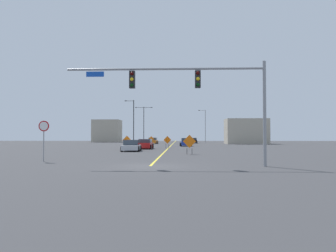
# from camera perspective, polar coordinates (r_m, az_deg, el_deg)

# --- Properties ---
(ground) EXTENTS (204.95, 204.95, 0.00)m
(ground) POSITION_cam_1_polar(r_m,az_deg,el_deg) (20.66, -3.01, -6.75)
(ground) COLOR #38383A
(road_centre_stripe) EXTENTS (0.16, 113.86, 0.01)m
(road_centre_stripe) POSITION_cam_1_polar(r_m,az_deg,el_deg) (77.47, 0.79, -3.01)
(road_centre_stripe) COLOR yellow
(road_centre_stripe) RESTS_ON ground
(traffic_signal_assembly) EXTENTS (12.10, 0.44, 6.35)m
(traffic_signal_assembly) POSITION_cam_1_polar(r_m,az_deg,el_deg) (20.72, 4.66, 6.55)
(traffic_signal_assembly) COLOR gray
(traffic_signal_assembly) RESTS_ON ground
(stop_sign) EXTENTS (0.76, 0.07, 2.91)m
(stop_sign) POSITION_cam_1_polar(r_m,az_deg,el_deg) (25.62, -20.17, -1.09)
(stop_sign) COLOR gray
(stop_sign) RESTS_ON ground
(street_lamp_mid_right) EXTENTS (4.53, 0.24, 9.34)m
(street_lamp_mid_right) POSITION_cam_1_polar(r_m,az_deg,el_deg) (87.94, -4.10, 0.75)
(street_lamp_mid_right) COLOR black
(street_lamp_mid_right) RESTS_ON ground
(street_lamp_far_right) EXTENTS (1.89, 0.24, 9.02)m
(street_lamp_far_right) POSITION_cam_1_polar(r_m,az_deg,el_deg) (68.34, -5.91, 0.95)
(street_lamp_far_right) COLOR black
(street_lamp_far_right) RESTS_ON ground
(street_lamp_mid_left) EXTENTS (1.96, 0.24, 8.94)m
(street_lamp_mid_left) POSITION_cam_1_polar(r_m,az_deg,el_deg) (92.92, 6.22, 0.24)
(street_lamp_mid_left) COLOR gray
(street_lamp_mid_left) RESTS_ON ground
(construction_sign_left_lane) EXTENTS (1.31, 0.21, 1.94)m
(construction_sign_left_lane) POSITION_cam_1_polar(r_m,az_deg,el_deg) (33.75, 3.63, -2.73)
(construction_sign_left_lane) COLOR orange
(construction_sign_left_lane) RESTS_ON ground
(construction_sign_median_near) EXTENTS (1.22, 0.07, 1.85)m
(construction_sign_median_near) POSITION_cam_1_polar(r_m,az_deg,el_deg) (44.85, -6.92, -2.52)
(construction_sign_median_near) COLOR orange
(construction_sign_median_near) RESTS_ON ground
(construction_sign_right_lane) EXTENTS (1.14, 0.21, 1.81)m
(construction_sign_right_lane) POSITION_cam_1_polar(r_m,az_deg,el_deg) (50.06, -0.11, -2.46)
(construction_sign_right_lane) COLOR orange
(construction_sign_right_lane) RESTS_ON ground
(construction_sign_left_shoulder) EXTENTS (1.13, 0.15, 1.76)m
(construction_sign_left_shoulder) POSITION_cam_1_polar(r_m,az_deg,el_deg) (69.27, -2.83, -2.27)
(construction_sign_left_shoulder) COLOR orange
(construction_sign_left_shoulder) RESTS_ON ground
(car_red_far) EXTENTS (2.11, 4.38, 1.38)m
(car_red_far) POSITION_cam_1_polar(r_m,az_deg,el_deg) (47.65, -3.86, -3.06)
(car_red_far) COLOR red
(car_red_far) RESTS_ON ground
(car_orange_approaching) EXTENTS (2.32, 4.48, 1.41)m
(car_orange_approaching) POSITION_cam_1_polar(r_m,az_deg,el_deg) (78.38, -2.58, -2.53)
(car_orange_approaching) COLOR orange
(car_orange_approaching) RESTS_ON ground
(car_silver_near) EXTENTS (2.30, 4.61, 1.35)m
(car_silver_near) POSITION_cam_1_polar(r_m,az_deg,el_deg) (40.92, -6.16, -3.31)
(car_silver_near) COLOR #B7BABF
(car_silver_near) RESTS_ON ground
(car_blue_distant) EXTENTS (2.15, 4.03, 1.45)m
(car_blue_distant) POSITION_cam_1_polar(r_m,az_deg,el_deg) (59.78, 2.99, -2.77)
(car_blue_distant) COLOR #1E389E
(car_blue_distant) RESTS_ON ground
(car_black_passing) EXTENTS (2.15, 4.04, 1.34)m
(car_black_passing) POSITION_cam_1_polar(r_m,az_deg,el_deg) (82.84, 4.29, -2.49)
(car_black_passing) COLOR black
(car_black_passing) RESTS_ON ground
(roadside_building_west) EXTENTS (7.70, 6.74, 6.48)m
(roadside_building_west) POSITION_cam_1_polar(r_m,az_deg,el_deg) (100.44, -10.21, -0.83)
(roadside_building_west) COLOR #B2A893
(roadside_building_west) RESTS_ON ground
(roadside_building_east) EXTENTS (9.28, 6.54, 5.70)m
(roadside_building_east) POSITION_cam_1_polar(r_m,az_deg,el_deg) (79.31, 13.00, -0.89)
(roadside_building_east) COLOR #B2A893
(roadside_building_east) RESTS_ON ground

